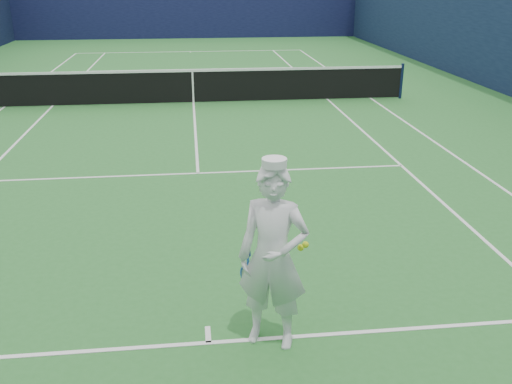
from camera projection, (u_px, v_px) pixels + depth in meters
ground at (194, 103)px, 17.05m from camera, size 80.00×80.00×0.00m
court_markings at (194, 103)px, 17.05m from camera, size 11.03×23.83×0.01m
windscreen_fence at (191, 34)px, 16.33m from camera, size 20.12×36.12×4.00m
tennis_net at (193, 85)px, 16.85m from camera, size 12.88×0.09×1.07m
tennis_player at (273, 257)px, 5.73m from camera, size 0.85×0.74×2.04m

